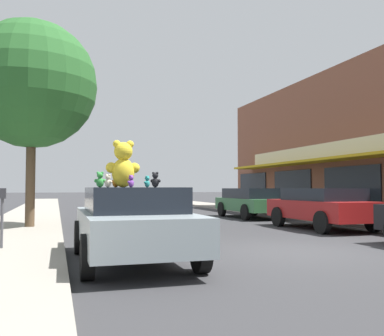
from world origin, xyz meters
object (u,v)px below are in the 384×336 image
teddy_bear_orange (116,181)px  teddy_bear_giant (123,165)px  parked_car_far_right (250,201)px  street_tree (32,85)px  plush_art_car (132,221)px  parking_meter (2,210)px  teddy_bear_teal (147,182)px  parked_car_far_center (322,206)px  teddy_bear_black (155,180)px  teddy_bear_cream (108,181)px  teddy_bear_green (100,180)px  teddy_bear_purple (131,181)px

teddy_bear_orange → teddy_bear_giant: bearing=151.5°
parked_car_far_right → street_tree: size_ratio=0.66×
plush_art_car → parking_meter: bearing=144.9°
parked_car_far_right → street_tree: 10.91m
teddy_bear_teal → street_tree: (-2.49, 7.01, 3.35)m
teddy_bear_giant → parked_car_far_center: 8.62m
teddy_bear_giant → teddy_bear_teal: teddy_bear_giant is taller
street_tree → teddy_bear_orange: bearing=-72.8°
plush_art_car → parked_car_far_right: bearing=54.9°
teddy_bear_black → parked_car_far_right: bearing=-81.4°
teddy_bear_cream → parked_car_far_center: 8.99m
teddy_bear_giant → teddy_bear_orange: size_ratio=3.34×
teddy_bear_green → teddy_bear_cream: size_ratio=1.31×
teddy_bear_orange → parking_meter: (-2.24, 1.17, -0.61)m
teddy_bear_giant → parking_meter: bearing=-32.3°
plush_art_car → teddy_bear_cream: 0.90m
parked_car_far_center → teddy_bear_purple: bearing=-148.5°
teddy_bear_giant → parked_car_far_center: bearing=-152.6°
parking_meter → teddy_bear_purple: bearing=-35.5°
parked_car_far_right → teddy_bear_cream: bearing=-127.5°
teddy_bear_teal → teddy_bear_black: (0.09, -0.30, 0.03)m
teddy_bear_purple → teddy_bear_orange: bearing=-113.5°
teddy_bear_cream → parked_car_far_right: 12.84m
plush_art_car → street_tree: 8.40m
teddy_bear_teal → parked_car_far_right: teddy_bear_teal is taller
plush_art_car → teddy_bear_teal: 0.80m
plush_art_car → parked_car_far_center: 8.63m
teddy_bear_purple → parking_meter: (-2.46, 1.75, -0.59)m
teddy_bear_giant → teddy_bear_teal: (0.41, -0.40, -0.34)m
teddy_bear_teal → parked_car_far_center: bearing=166.9°
teddy_bear_green → teddy_bear_orange: 0.40m
teddy_bear_cream → teddy_bear_teal: bearing=-139.2°
plush_art_car → teddy_bear_purple: teddy_bear_purple is taller
teddy_bear_teal → teddy_bear_cream: 0.74m
teddy_bear_giant → teddy_bear_green: teddy_bear_giant is taller
teddy_bear_black → parking_meter: 3.60m
parked_car_far_center → teddy_bear_teal: bearing=-147.2°
teddy_bear_orange → parked_car_far_right: size_ratio=0.06×
teddy_bear_cream → parked_car_far_right: (7.79, 10.17, -0.75)m
plush_art_car → teddy_bear_green: (-0.53, 0.88, 0.80)m
teddy_bear_purple → street_tree: size_ratio=0.04×
teddy_bear_orange → teddy_bear_purple: teddy_bear_orange is taller
street_tree → teddy_bear_teal: bearing=-70.4°
teddy_bear_black → teddy_bear_orange: teddy_bear_black is taller
teddy_bear_green → teddy_bear_giant: bearing=140.5°
teddy_bear_cream → street_tree: street_tree is taller
plush_art_car → teddy_bear_teal: teddy_bear_teal is taller
teddy_bear_green → teddy_bear_cream: bearing=107.5°
plush_art_car → street_tree: street_tree is taller
teddy_bear_giant → parked_car_far_right: (7.47, 9.91, -1.08)m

